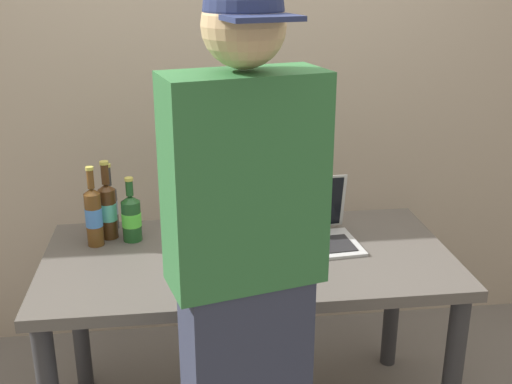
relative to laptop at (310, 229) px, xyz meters
The scene contains 9 objects.
desk 0.32m from the laptop, 160.99° to the right, with size 1.54×0.78×0.77m.
laptop is the anchor object (origin of this frame).
beer_bottle_amber 0.83m from the laptop, 163.43° to the left, with size 0.06×0.06×0.28m.
beer_bottle_brown 0.71m from the laptop, behind, with size 0.08×0.08×0.26m.
beer_bottle_green 0.81m from the laptop, behind, with size 0.07×0.07×0.32m.
beer_bottle_dark 0.85m from the laptop, behind, with size 0.07×0.07×0.32m.
person_figure 0.78m from the laptop, 115.77° to the right, with size 0.45×0.34×1.80m.
coffee_mug 0.52m from the laptop, 146.85° to the right, with size 0.11×0.07×0.10m.
back_wall 0.92m from the laptop, 109.13° to the left, with size 6.00×0.10×2.60m, color tan.
Camera 1 is at (-0.24, -2.16, 1.81)m, focal length 44.32 mm.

